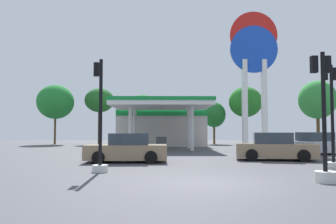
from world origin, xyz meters
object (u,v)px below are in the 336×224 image
at_px(traffic_signal_1, 324,136).
at_px(tree_4, 245,102).
at_px(car_1, 316,144).
at_px(tree_0, 56,102).
at_px(tree_5, 317,100).
at_px(car_2, 127,149).
at_px(tree_1, 99,101).
at_px(tree_2, 142,110).
at_px(traffic_signal_2, 100,134).
at_px(car_0, 275,148).
at_px(traffic_signal_0, 332,132).
at_px(station_pole_sign, 254,61).
at_px(tree_3, 214,115).

distance_m(traffic_signal_1, tree_4, 29.15).
relative_size(car_1, tree_0, 0.65).
bearing_deg(tree_4, tree_5, -0.19).
distance_m(car_2, tree_1, 24.09).
height_order(car_1, tree_5, tree_5).
height_order(car_2, tree_1, tree_1).
bearing_deg(tree_2, tree_1, -165.73).
bearing_deg(traffic_signal_2, car_0, 30.32).
xyz_separation_m(car_0, tree_5, (12.07, 20.54, 4.60)).
bearing_deg(tree_0, tree_1, 3.96).
bearing_deg(traffic_signal_1, traffic_signal_2, 160.65).
bearing_deg(traffic_signal_2, tree_5, 50.80).
distance_m(tree_1, tree_4, 17.66).
relative_size(traffic_signal_0, traffic_signal_1, 1.08).
height_order(traffic_signal_0, tree_4, tree_4).
bearing_deg(tree_5, car_2, -133.24).
height_order(car_0, traffic_signal_1, traffic_signal_1).
xyz_separation_m(tree_4, tree_5, (8.64, -0.03, 0.27)).
xyz_separation_m(tree_2, tree_5, (21.10, -2.56, 1.13)).
xyz_separation_m(car_1, car_2, (-12.73, -5.56, -0.01)).
relative_size(traffic_signal_1, tree_0, 0.60).
distance_m(station_pole_sign, traffic_signal_2, 19.25).
distance_m(traffic_signal_1, tree_2, 32.24).
bearing_deg(tree_2, car_1, -54.16).
bearing_deg(tree_5, tree_3, 174.59).
bearing_deg(station_pole_sign, traffic_signal_2, -125.08).
relative_size(traffic_signal_2, tree_2, 0.76).
xyz_separation_m(car_2, tree_1, (-5.89, 22.90, 4.60)).
distance_m(tree_1, tree_5, 26.28).
distance_m(car_0, car_2, 8.37).
relative_size(car_2, tree_1, 0.64).
relative_size(car_0, tree_4, 0.68).
relative_size(traffic_signal_2, tree_3, 0.90).
bearing_deg(car_1, tree_5, 64.62).
xyz_separation_m(traffic_signal_2, tree_2, (-0.08, 28.34, 2.62)).
xyz_separation_m(traffic_signal_1, tree_3, (0.86, 29.72, 2.05)).
bearing_deg(tree_0, car_1, -35.43).
height_order(car_2, tree_0, tree_0).
distance_m(car_2, traffic_signal_2, 4.27).
bearing_deg(tree_2, traffic_signal_1, -75.58).
relative_size(tree_2, tree_5, 0.80).
height_order(station_pole_sign, tree_0, station_pole_sign).
bearing_deg(tree_4, car_2, -118.40).
bearing_deg(car_1, tree_1, 137.05).
xyz_separation_m(traffic_signal_2, tree_5, (21.02, 25.78, 3.75)).
relative_size(traffic_signal_1, tree_2, 0.70).
bearing_deg(tree_2, tree_4, -11.47).
height_order(tree_2, tree_4, tree_4).
bearing_deg(car_0, car_2, -172.38).
bearing_deg(car_0, tree_3, 90.45).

